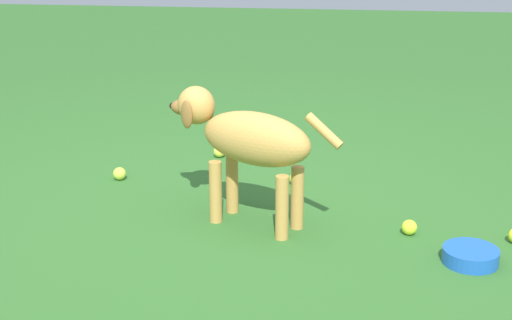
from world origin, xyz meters
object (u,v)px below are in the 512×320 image
at_px(water_bowl, 470,256).
at_px(tennis_ball_0, 219,152).
at_px(tennis_ball_2, 409,227).
at_px(tennis_ball_1, 120,174).
at_px(tennis_ball_4, 296,179).
at_px(dog, 246,139).

bearing_deg(water_bowl, tennis_ball_0, -133.96).
bearing_deg(tennis_ball_2, tennis_ball_0, -133.12).
distance_m(tennis_ball_0, water_bowl, 1.67).
relative_size(tennis_ball_1, tennis_ball_2, 1.00).
distance_m(tennis_ball_0, tennis_ball_4, 0.59).
bearing_deg(dog, tennis_ball_2, -158.58).
xyz_separation_m(tennis_ball_0, tennis_ball_2, (0.92, 0.98, 0.00)).
bearing_deg(tennis_ball_2, water_bowl, 42.57).
distance_m(tennis_ball_2, water_bowl, 0.33).
bearing_deg(tennis_ball_1, tennis_ball_2, 70.70).
bearing_deg(dog, water_bowl, -171.99).
height_order(dog, tennis_ball_4, dog).
xyz_separation_m(dog, tennis_ball_1, (-0.45, -0.72, -0.35)).
bearing_deg(tennis_ball_0, tennis_ball_2, 46.88).
relative_size(dog, tennis_ball_0, 12.08).
xyz_separation_m(dog, water_bowl, (0.29, 0.93, -0.36)).
distance_m(tennis_ball_1, tennis_ball_4, 0.90).
relative_size(tennis_ball_1, tennis_ball_4, 1.00).
xyz_separation_m(tennis_ball_1, tennis_ball_2, (0.50, 1.42, 0.00)).
bearing_deg(tennis_ball_2, dog, -93.77).
bearing_deg(tennis_ball_1, dog, 57.72).
height_order(tennis_ball_2, tennis_ball_4, same).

